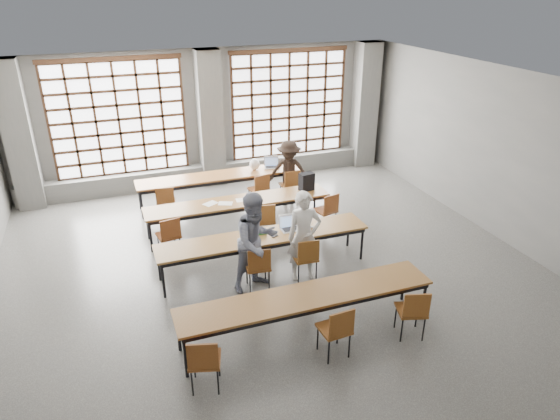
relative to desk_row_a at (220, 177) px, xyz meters
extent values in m
plane|color=#4B4B49|center=(0.14, -3.84, -0.66)|extent=(11.00, 11.00, 0.00)
plane|color=silver|center=(0.14, -3.84, 2.84)|extent=(11.00, 11.00, 0.00)
plane|color=#5E5E5B|center=(0.14, 1.66, 1.09)|extent=(10.00, 0.00, 10.00)
plane|color=#5E5E5B|center=(5.14, -3.84, 1.09)|extent=(0.00, 11.00, 11.00)
cube|color=#5B5B59|center=(-4.36, 1.38, 1.09)|extent=(0.60, 0.55, 3.50)
cube|color=#5B5B59|center=(0.14, 1.38, 1.09)|extent=(0.60, 0.55, 3.50)
cube|color=#5B5B59|center=(4.64, 1.38, 1.09)|extent=(0.60, 0.55, 3.50)
cube|color=white|center=(-2.11, 1.64, 1.24)|extent=(3.20, 0.02, 2.80)
cube|color=black|center=(-2.11, 1.56, 1.24)|extent=(3.20, 0.05, 2.80)
cube|color=black|center=(-2.11, 1.56, -0.21)|extent=(3.32, 0.07, 0.10)
cube|color=black|center=(-2.11, 1.56, 2.69)|extent=(3.32, 0.07, 0.10)
cube|color=white|center=(2.39, 1.64, 1.24)|extent=(3.20, 0.02, 2.80)
cube|color=black|center=(2.39, 1.56, 1.24)|extent=(3.20, 0.05, 2.80)
cube|color=black|center=(2.39, 1.56, -0.21)|extent=(3.32, 0.07, 0.10)
cube|color=black|center=(2.39, 1.56, 2.69)|extent=(3.32, 0.07, 0.10)
cube|color=#5B5B59|center=(0.14, 1.46, -0.41)|extent=(9.80, 0.35, 0.50)
cube|color=brown|center=(0.00, 0.00, 0.05)|extent=(4.00, 0.70, 0.04)
cube|color=black|center=(0.00, 0.00, -0.01)|extent=(3.90, 0.64, 0.08)
cylinder|color=black|center=(-1.92, -0.29, -0.32)|extent=(0.05, 0.05, 0.69)
cylinder|color=black|center=(-1.92, 0.29, -0.32)|extent=(0.05, 0.05, 0.69)
cylinder|color=black|center=(1.92, -0.29, -0.32)|extent=(0.05, 0.05, 0.69)
cylinder|color=black|center=(1.92, 0.29, -0.32)|extent=(0.05, 0.05, 0.69)
cube|color=brown|center=(0.01, -1.64, 0.05)|extent=(4.00, 0.70, 0.04)
cube|color=black|center=(0.01, -1.64, -0.01)|extent=(3.90, 0.64, 0.08)
cylinder|color=black|center=(-1.91, -1.93, -0.32)|extent=(0.05, 0.05, 0.69)
cylinder|color=black|center=(-1.91, -1.35, -0.32)|extent=(0.05, 0.05, 0.69)
cylinder|color=black|center=(1.93, -1.93, -0.32)|extent=(0.05, 0.05, 0.69)
cylinder|color=black|center=(1.93, -1.35, -0.32)|extent=(0.05, 0.05, 0.69)
cube|color=brown|center=(0.02, -3.35, 0.05)|extent=(4.00, 0.70, 0.04)
cube|color=black|center=(0.02, -3.35, -0.01)|extent=(3.90, 0.64, 0.08)
cylinder|color=black|center=(-1.90, -3.64, -0.32)|extent=(0.05, 0.05, 0.69)
cylinder|color=black|center=(-1.90, -3.06, -0.32)|extent=(0.05, 0.05, 0.69)
cylinder|color=black|center=(1.94, -3.64, -0.32)|extent=(0.05, 0.05, 0.69)
cylinder|color=black|center=(1.94, -3.06, -0.32)|extent=(0.05, 0.05, 0.69)
cube|color=brown|center=(0.03, -5.39, 0.05)|extent=(4.00, 0.70, 0.04)
cube|color=black|center=(0.03, -5.39, -0.01)|extent=(3.90, 0.64, 0.08)
cylinder|color=black|center=(-1.89, -5.68, -0.32)|extent=(0.05, 0.05, 0.69)
cylinder|color=black|center=(-1.89, -5.10, -0.32)|extent=(0.05, 0.05, 0.69)
cylinder|color=black|center=(1.95, -5.68, -0.32)|extent=(0.05, 0.05, 0.69)
cylinder|color=black|center=(1.95, -5.10, -0.32)|extent=(0.05, 0.05, 0.69)
cube|color=brown|center=(-1.40, -0.55, -0.21)|extent=(0.48, 0.48, 0.04)
cube|color=brown|center=(-1.43, -0.75, 0.02)|extent=(0.40, 0.09, 0.40)
cylinder|color=black|center=(-1.40, -0.55, -0.44)|extent=(0.02, 0.02, 0.45)
cube|color=brown|center=(0.80, -0.55, -0.21)|extent=(0.49, 0.49, 0.04)
cube|color=brown|center=(0.84, -0.75, 0.02)|extent=(0.40, 0.10, 0.40)
cylinder|color=black|center=(0.80, -0.55, -0.44)|extent=(0.02, 0.02, 0.45)
cube|color=brown|center=(1.60, -0.55, -0.21)|extent=(0.42, 0.42, 0.04)
cube|color=brown|center=(1.60, -0.75, 0.02)|extent=(0.40, 0.03, 0.40)
cylinder|color=black|center=(1.60, -0.55, -0.44)|extent=(0.02, 0.02, 0.45)
cube|color=brown|center=(-1.59, -2.19, -0.21)|extent=(0.49, 0.49, 0.04)
cube|color=brown|center=(-1.56, -2.39, 0.02)|extent=(0.40, 0.10, 0.40)
cylinder|color=black|center=(-1.59, -2.19, -0.44)|extent=(0.02, 0.02, 0.45)
cube|color=brown|center=(0.41, -2.19, -0.21)|extent=(0.48, 0.48, 0.04)
cube|color=brown|center=(0.38, -2.39, 0.02)|extent=(0.40, 0.09, 0.40)
cylinder|color=black|center=(0.41, -2.19, -0.44)|extent=(0.02, 0.02, 0.45)
cube|color=brown|center=(1.81, -2.19, -0.21)|extent=(0.51, 0.51, 0.04)
cube|color=brown|center=(1.86, -2.39, 0.02)|extent=(0.40, 0.13, 0.40)
cylinder|color=black|center=(1.81, -2.19, -0.44)|extent=(0.02, 0.02, 0.45)
cube|color=brown|center=(-0.28, -3.90, -0.21)|extent=(0.47, 0.47, 0.04)
cube|color=brown|center=(-0.31, -4.10, 0.02)|extent=(0.40, 0.08, 0.40)
cylinder|color=black|center=(-0.28, -3.90, -0.44)|extent=(0.02, 0.02, 0.45)
cube|color=brown|center=(0.62, -3.90, -0.21)|extent=(0.45, 0.45, 0.04)
cube|color=brown|center=(0.61, -4.10, 0.02)|extent=(0.40, 0.05, 0.40)
cylinder|color=black|center=(0.62, -3.90, -0.44)|extent=(0.02, 0.02, 0.45)
cube|color=brown|center=(-1.67, -5.94, -0.21)|extent=(0.52, 0.52, 0.04)
cube|color=brown|center=(-1.72, -6.13, 0.02)|extent=(0.39, 0.14, 0.40)
cylinder|color=black|center=(-1.67, -5.94, -0.44)|extent=(0.02, 0.02, 0.45)
cube|color=brown|center=(0.23, -5.94, -0.21)|extent=(0.45, 0.45, 0.04)
cube|color=brown|center=(0.25, -6.13, 0.02)|extent=(0.40, 0.06, 0.40)
cylinder|color=black|center=(0.23, -5.94, -0.44)|extent=(0.02, 0.02, 0.45)
cube|color=brown|center=(1.53, -5.94, -0.21)|extent=(0.52, 0.52, 0.04)
cube|color=brown|center=(1.48, -6.13, 0.02)|extent=(0.39, 0.14, 0.40)
cylinder|color=black|center=(1.53, -5.94, -0.44)|extent=(0.02, 0.02, 0.45)
imported|color=silver|center=(0.62, -3.85, 0.19)|extent=(0.67, 0.49, 1.71)
imported|color=#19224B|center=(-0.28, -3.85, 0.25)|extent=(1.06, 0.94, 1.82)
imported|color=black|center=(1.60, -0.50, 0.12)|extent=(1.16, 0.95, 1.56)
cube|color=silver|center=(0.57, -3.30, 0.08)|extent=(0.36, 0.26, 0.02)
cube|color=black|center=(0.57, -3.31, 0.09)|extent=(0.30, 0.18, 0.00)
cube|color=silver|center=(0.57, -3.16, 0.20)|extent=(0.36, 0.07, 0.26)
cube|color=#93BCFF|center=(0.57, -3.17, 0.17)|extent=(0.31, 0.05, 0.21)
cube|color=silver|center=(1.35, 0.05, 0.08)|extent=(0.41, 0.34, 0.02)
cube|color=black|center=(1.35, 0.04, 0.09)|extent=(0.33, 0.25, 0.00)
cube|color=silver|center=(1.38, 0.19, 0.20)|extent=(0.37, 0.15, 0.26)
cube|color=#81A1DF|center=(1.38, 0.17, 0.17)|extent=(0.31, 0.12, 0.21)
ellipsoid|color=silver|center=(0.97, -3.37, 0.08)|extent=(0.10, 0.07, 0.04)
cube|color=#2C8638|center=(-0.03, -3.27, 0.11)|extent=(0.25, 0.10, 0.09)
cube|color=black|center=(0.20, -3.45, 0.07)|extent=(0.14, 0.11, 0.01)
cube|color=silver|center=(-0.59, -1.59, 0.07)|extent=(0.36, 0.33, 0.00)
cube|color=white|center=(-0.29, -1.69, 0.07)|extent=(0.35, 0.31, 0.00)
cube|color=white|center=(0.11, -1.64, 0.07)|extent=(0.32, 0.24, 0.00)
cube|color=black|center=(1.61, -1.59, 0.27)|extent=(0.35, 0.26, 0.40)
ellipsoid|color=white|center=(0.90, 0.05, 0.21)|extent=(0.29, 0.25, 0.29)
cube|color=#B7162D|center=(-1.67, -5.94, -0.16)|extent=(0.20, 0.08, 0.06)
camera|label=1|loc=(-2.49, -11.14, 4.40)|focal=32.00mm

